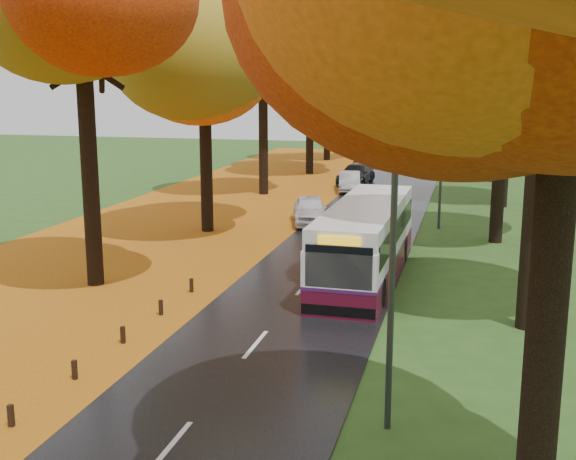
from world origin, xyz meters
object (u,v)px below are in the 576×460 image
at_px(streetlamp_near, 381,213).
at_px(streetlamp_far, 452,114).
at_px(streetlamp_mid, 437,135).
at_px(car_silver, 350,181).
at_px(bus, 366,239).
at_px(car_white, 310,210).
at_px(car_dark, 356,174).

bearing_deg(streetlamp_near, streetlamp_far, 90.00).
xyz_separation_m(streetlamp_near, streetlamp_mid, (0.00, 22.00, 0.00)).
distance_m(streetlamp_near, streetlamp_mid, 22.00).
bearing_deg(streetlamp_near, streetlamp_mid, 90.00).
height_order(streetlamp_mid, car_silver, streetlamp_mid).
height_order(streetlamp_near, streetlamp_far, same).
xyz_separation_m(streetlamp_mid, car_silver, (-6.18, 11.01, -4.02)).
xyz_separation_m(bus, car_white, (-4.29, 9.48, -0.74)).
bearing_deg(streetlamp_far, car_white, -105.59).
bearing_deg(streetlamp_far, bus, -93.59).
bearing_deg(car_white, bus, -81.15).
distance_m(streetlamp_far, car_dark, 10.59).
bearing_deg(car_dark, car_silver, -82.02).
distance_m(streetlamp_far, car_silver, 13.23).
distance_m(streetlamp_near, car_dark, 37.23).
height_order(streetlamp_near, bus, streetlamp_near).
height_order(streetlamp_far, car_silver, streetlamp_far).
distance_m(streetlamp_far, car_white, 23.76).
bearing_deg(streetlamp_mid, streetlamp_far, 90.00).
xyz_separation_m(streetlamp_near, car_silver, (-6.18, 33.01, -4.02)).
bearing_deg(car_white, car_dark, 74.51).
distance_m(streetlamp_mid, bus, 10.74).
distance_m(streetlamp_near, car_white, 22.69).
xyz_separation_m(streetlamp_near, car_dark, (-6.30, 36.48, -3.98)).
bearing_deg(car_silver, streetlamp_mid, -70.36).
bearing_deg(streetlamp_mid, bus, -101.30).
height_order(streetlamp_near, car_silver, streetlamp_near).
bearing_deg(car_white, car_silver, 73.92).
xyz_separation_m(streetlamp_near, bus, (-2.01, 11.95, -3.21)).
distance_m(streetlamp_mid, car_white, 7.45).
relative_size(streetlamp_far, bus, 0.75).
bearing_deg(streetlamp_near, bus, 99.54).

